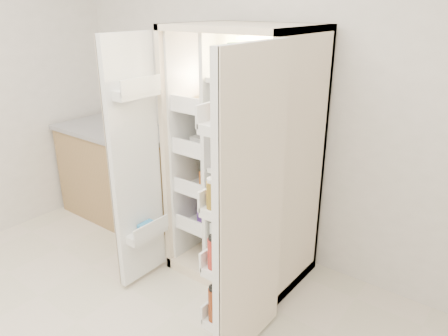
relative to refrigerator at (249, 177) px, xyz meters
The scene contains 5 objects.
wall_back 0.70m from the refrigerator, 98.29° to the left, with size 4.00×0.02×2.70m, color silver.
refrigerator is the anchor object (origin of this frame).
freezer_door 0.81m from the refrigerator, 130.40° to the right, with size 0.15×0.40×1.72m.
fridge_door 0.85m from the refrigerator, 56.16° to the right, with size 0.17×0.58×1.72m.
kitchen_counter 1.45m from the refrigerator, behind, with size 1.20×0.64×0.87m.
Camera 1 is at (1.64, -0.70, 1.92)m, focal length 34.00 mm.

